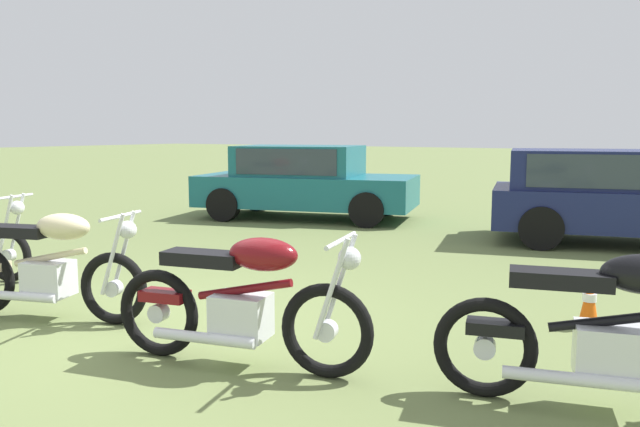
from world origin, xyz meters
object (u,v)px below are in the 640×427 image
at_px(motorcycle_black, 611,334).
at_px(car_teal, 304,178).
at_px(motorcycle_cream, 48,267).
at_px(car_navy, 628,190).
at_px(traffic_cone, 589,303).
at_px(motorcycle_maroon, 241,302).

xyz_separation_m(motorcycle_black, car_teal, (-6.48, 6.28, 0.30)).
distance_m(motorcycle_cream, car_navy, 8.11).
bearing_deg(traffic_cone, car_navy, 93.56).
relative_size(motorcycle_cream, motorcycle_maroon, 0.97).
bearing_deg(motorcycle_maroon, car_navy, 63.19).
bearing_deg(car_teal, traffic_cone, -52.74).
distance_m(motorcycle_black, car_navy, 6.50).
height_order(motorcycle_maroon, car_teal, car_teal).
xyz_separation_m(motorcycle_cream, motorcycle_maroon, (2.24, 0.02, -0.00)).
distance_m(motorcycle_maroon, car_teal, 8.04).
distance_m(motorcycle_maroon, car_navy, 7.28).
bearing_deg(motorcycle_black, motorcycle_cream, 172.44).
height_order(motorcycle_maroon, car_navy, car_navy).
distance_m(motorcycle_cream, motorcycle_black, 4.67).
relative_size(motorcycle_maroon, traffic_cone, 3.98).
relative_size(motorcycle_black, car_navy, 0.44).
height_order(motorcycle_black, car_navy, car_navy).
xyz_separation_m(motorcycle_cream, traffic_cone, (4.22, 2.36, -0.26)).
relative_size(motorcycle_cream, traffic_cone, 3.87).
bearing_deg(motorcycle_cream, motorcycle_maroon, -18.05).
xyz_separation_m(motorcycle_maroon, car_navy, (1.68, 7.07, 0.35)).
distance_m(car_teal, traffic_cone, 7.61).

